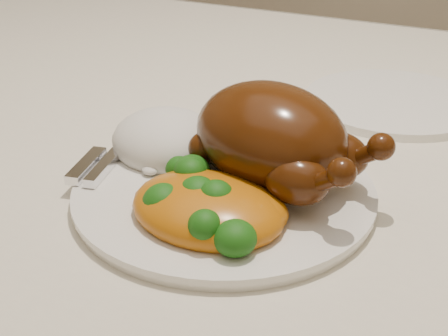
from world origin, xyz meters
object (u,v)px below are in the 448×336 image
at_px(dinner_plate, 224,192).
at_px(dining_table, 214,185).
at_px(roast_chicken, 274,138).
at_px(side_plate, 394,102).

bearing_deg(dinner_plate, dining_table, 119.54).
distance_m(dining_table, dinner_plate, 0.23).
bearing_deg(roast_chicken, dining_table, 148.65).
bearing_deg(roast_chicken, side_plate, 94.48).
bearing_deg(dining_table, dinner_plate, -60.46).
distance_m(dinner_plate, side_plate, 0.32).
height_order(dining_table, side_plate, side_plate).
xyz_separation_m(dining_table, roast_chicken, (0.14, -0.15, 0.16)).
bearing_deg(side_plate, dining_table, -148.21).
height_order(dinner_plate, side_plate, dinner_plate).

